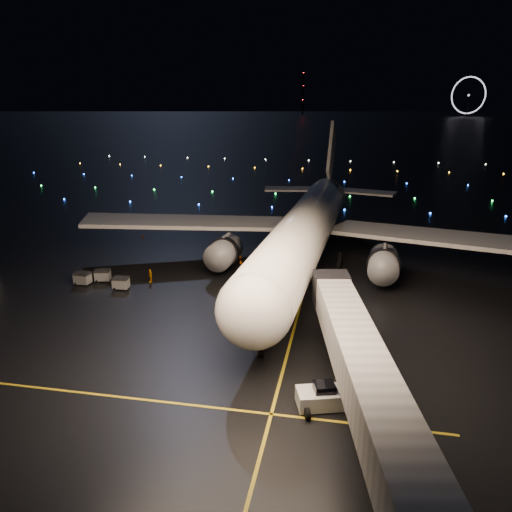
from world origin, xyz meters
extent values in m
plane|color=black|center=(0.00, 300.00, 0.00)|extent=(2000.00, 2000.00, 0.00)
cube|color=gold|center=(12.00, 15.00, 0.01)|extent=(0.25, 80.00, 0.02)
cube|color=gold|center=(-5.00, -10.00, 0.01)|extent=(60.00, 0.25, 0.02)
cube|color=silver|center=(15.67, -8.27, 0.95)|extent=(4.41, 3.15, 1.90)
imported|color=orange|center=(-7.24, 14.46, 0.85)|extent=(0.94, 1.05, 1.71)
cone|color=#FF6000|center=(-0.48, 20.28, 0.28)|extent=(0.57, 0.57, 0.56)
cone|color=#FF6000|center=(1.60, 26.54, 0.24)|extent=(0.52, 0.52, 0.47)
cone|color=#FF6000|center=(2.25, 23.95, 0.26)|extent=(0.59, 0.59, 0.52)
cone|color=#FF6000|center=(-16.67, 34.22, 0.24)|extent=(0.54, 0.54, 0.47)
cylinder|color=black|center=(-60.00, 740.00, 32.00)|extent=(1.80, 1.80, 64.00)
cube|color=gray|center=(-9.78, 11.49, 0.77)|extent=(1.87, 1.36, 1.53)
cube|color=gray|center=(-15.16, 12.12, 0.79)|extent=(1.94, 1.42, 1.57)
cube|color=gray|center=(-13.27, 13.63, 0.77)|extent=(2.06, 1.65, 1.55)
camera|label=1|loc=(16.71, -40.82, 21.85)|focal=35.00mm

